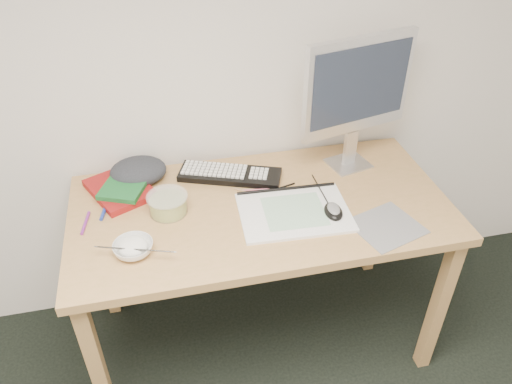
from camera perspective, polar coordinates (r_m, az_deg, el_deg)
desk at (r=1.90m, az=0.57°, el=-3.46°), size 1.40×0.70×0.75m
mousepad at (r=1.81m, az=14.69°, el=-3.83°), size 0.27×0.26×0.00m
sketchpad at (r=1.81m, az=4.40°, el=-2.34°), size 0.41×0.30×0.01m
keyboard at (r=2.00m, az=-2.99°, el=1.98°), size 0.42×0.26×0.02m
monitor at (r=1.95m, az=11.56°, el=11.46°), size 0.46×0.18×0.54m
mouse at (r=1.81m, az=8.86°, el=-1.93°), size 0.07×0.11×0.04m
rice_bowl at (r=1.69m, az=-13.84°, el=-6.28°), size 0.17×0.17×0.04m
chopsticks at (r=1.65m, az=-13.66°, el=-6.40°), size 0.25×0.10×0.02m
fruit_tub at (r=1.83m, az=-10.04°, el=-1.36°), size 0.15×0.15×0.07m
book_red at (r=1.98m, az=-15.29°, el=0.31°), size 0.29×0.32×0.03m
book_green at (r=1.96m, az=-14.64°, el=0.87°), size 0.22×0.25×0.02m
cloth_lump at (r=2.02m, az=-13.30°, el=2.33°), size 0.22×0.20×0.08m
pencil_pink at (r=1.93m, az=0.90°, el=0.30°), size 0.16×0.03×0.01m
pencil_tan at (r=1.89m, az=0.07°, el=-0.39°), size 0.15×0.13×0.01m
pencil_black at (r=1.93m, az=2.28°, el=0.31°), size 0.17×0.05×0.01m
marker_blue at (r=1.91m, az=-16.82°, el=-1.70°), size 0.04×0.14×0.01m
marker_orange at (r=1.93m, az=-14.83°, el=-0.95°), size 0.02×0.14×0.01m
marker_purple at (r=1.86m, az=-18.92°, el=-3.36°), size 0.03×0.12×0.01m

